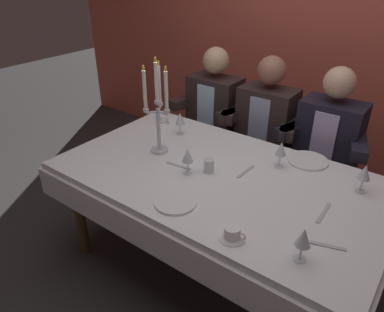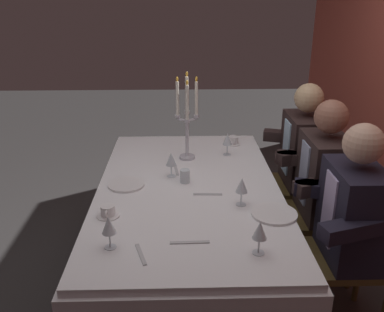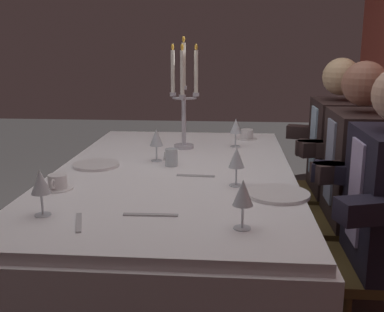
% 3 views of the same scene
% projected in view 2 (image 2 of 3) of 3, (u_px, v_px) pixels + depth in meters
% --- Properties ---
extents(ground_plane, '(12.00, 12.00, 0.00)m').
position_uv_depth(ground_plane, '(189.00, 285.00, 2.87)').
color(ground_plane, '#312F2F').
extents(dining_table, '(1.94, 1.14, 0.74)m').
position_uv_depth(dining_table, '(189.00, 203.00, 2.64)').
color(dining_table, white).
rests_on(dining_table, ground_plane).
extents(candelabra, '(0.15, 0.17, 0.62)m').
position_uv_depth(candelabra, '(187.00, 121.00, 2.92)').
color(candelabra, silver).
rests_on(candelabra, dining_table).
extents(dinner_plate_0, '(0.25, 0.25, 0.01)m').
position_uv_depth(dinner_plate_0, '(274.00, 214.00, 2.26)').
color(dinner_plate_0, white).
rests_on(dinner_plate_0, dining_table).
extents(dinner_plate_1, '(0.22, 0.22, 0.01)m').
position_uv_depth(dinner_plate_1, '(126.00, 185.00, 2.60)').
color(dinner_plate_1, white).
rests_on(dinner_plate_1, dining_table).
extents(wine_glass_0, '(0.07, 0.07, 0.16)m').
position_uv_depth(wine_glass_0, '(260.00, 231.00, 1.90)').
color(wine_glass_0, silver).
rests_on(wine_glass_0, dining_table).
extents(wine_glass_1, '(0.07, 0.07, 0.16)m').
position_uv_depth(wine_glass_1, '(242.00, 186.00, 2.33)').
color(wine_glass_1, silver).
rests_on(wine_glass_1, dining_table).
extents(wine_glass_2, '(0.07, 0.07, 0.16)m').
position_uv_depth(wine_glass_2, '(109.00, 226.00, 1.94)').
color(wine_glass_2, silver).
rests_on(wine_glass_2, dining_table).
extents(wine_glass_3, '(0.07, 0.07, 0.16)m').
position_uv_depth(wine_glass_3, '(171.00, 160.00, 2.69)').
color(wine_glass_3, silver).
rests_on(wine_glass_3, dining_table).
extents(wine_glass_4, '(0.07, 0.07, 0.16)m').
position_uv_depth(wine_glass_4, '(227.00, 140.00, 3.04)').
color(wine_glass_4, silver).
rests_on(wine_glass_4, dining_table).
extents(water_tumbler_0, '(0.06, 0.06, 0.08)m').
position_uv_depth(water_tumbler_0, '(185.00, 176.00, 2.63)').
color(water_tumbler_0, silver).
rests_on(water_tumbler_0, dining_table).
extents(coffee_cup_0, '(0.13, 0.12, 0.06)m').
position_uv_depth(coffee_cup_0, '(108.00, 212.00, 2.24)').
color(coffee_cup_0, white).
rests_on(coffee_cup_0, dining_table).
extents(coffee_cup_1, '(0.13, 0.12, 0.06)m').
position_uv_depth(coffee_cup_1, '(233.00, 141.00, 3.29)').
color(coffee_cup_1, white).
rests_on(coffee_cup_1, dining_table).
extents(knife_0, '(0.02, 0.19, 0.01)m').
position_uv_depth(knife_0, '(190.00, 242.00, 2.01)').
color(knife_0, '#B7B7BC').
rests_on(knife_0, dining_table).
extents(spoon_1, '(0.17, 0.07, 0.01)m').
position_uv_depth(spoon_1, '(141.00, 254.00, 1.92)').
color(spoon_1, '#B7B7BC').
rests_on(spoon_1, dining_table).
extents(fork_2, '(0.17, 0.04, 0.01)m').
position_uv_depth(fork_2, '(176.00, 170.00, 2.82)').
color(fork_2, '#B7B7BC').
rests_on(fork_2, dining_table).
extents(spoon_3, '(0.03, 0.17, 0.01)m').
position_uv_depth(spoon_3, '(208.00, 194.00, 2.49)').
color(spoon_3, '#B7B7BC').
rests_on(spoon_3, dining_table).
extents(seated_diner_0, '(0.63, 0.48, 1.24)m').
position_uv_depth(seated_diner_0, '(304.00, 150.00, 3.19)').
color(seated_diner_0, brown).
rests_on(seated_diner_0, ground_plane).
extents(seated_diner_1, '(0.63, 0.48, 1.24)m').
position_uv_depth(seated_diner_1, '(325.00, 176.00, 2.74)').
color(seated_diner_1, brown).
rests_on(seated_diner_1, ground_plane).
extents(seated_diner_2, '(0.63, 0.48, 1.24)m').
position_uv_depth(seated_diner_2, '(354.00, 213.00, 2.29)').
color(seated_diner_2, brown).
rests_on(seated_diner_2, ground_plane).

